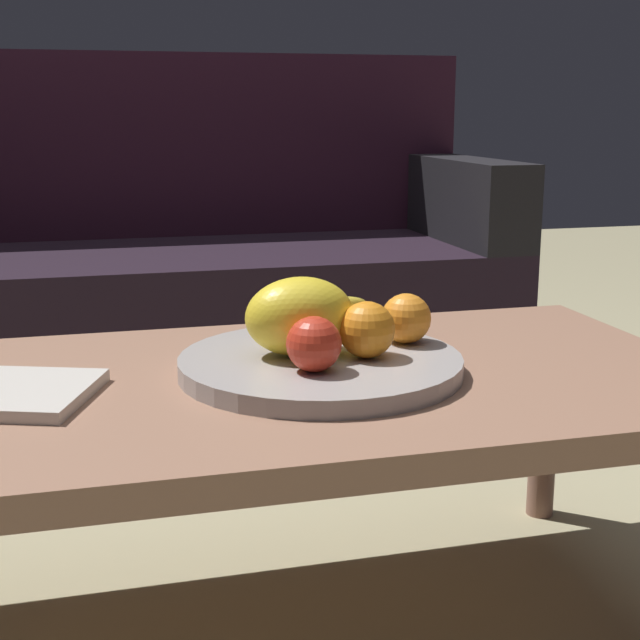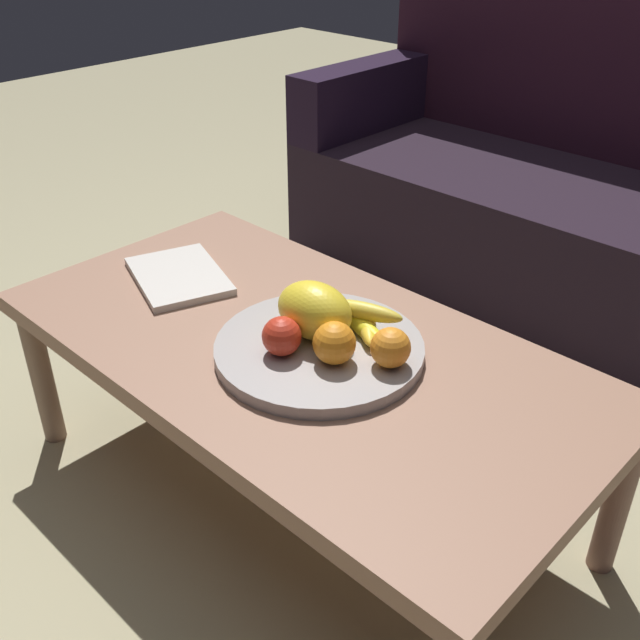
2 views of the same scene
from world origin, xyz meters
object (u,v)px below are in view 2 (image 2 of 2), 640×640
at_px(banana_bunch, 365,320).
at_px(fruit_bowl, 320,349).
at_px(couch, 579,206).
at_px(coffee_table, 297,360).
at_px(orange_left, 334,343).
at_px(magazine, 178,276).
at_px(apple_front, 282,336).
at_px(orange_front, 390,348).
at_px(melon_large_front, 315,311).

bearing_deg(banana_bunch, fruit_bowl, -112.00).
bearing_deg(couch, coffee_table, -89.02).
distance_m(couch, orange_left, 1.26).
height_order(banana_bunch, magazine, banana_bunch).
xyz_separation_m(orange_left, apple_front, (-0.09, -0.05, -0.00)).
distance_m(coffee_table, banana_bunch, 0.16).
bearing_deg(apple_front, coffee_table, 114.87).
bearing_deg(orange_front, couch, 100.42).
bearing_deg(orange_left, magazine, 177.48).
height_order(orange_front, banana_bunch, orange_front).
bearing_deg(orange_front, orange_left, -142.61).
relative_size(coffee_table, apple_front, 16.67).
relative_size(coffee_table, magazine, 4.81).
relative_size(melon_large_front, orange_front, 2.11).
distance_m(coffee_table, orange_front, 0.22).
bearing_deg(coffee_table, couch, 90.98).
height_order(coffee_table, fruit_bowl, fruit_bowl).
distance_m(orange_left, magazine, 0.49).
relative_size(apple_front, banana_bunch, 0.46).
bearing_deg(apple_front, melon_large_front, 89.07).
height_order(couch, apple_front, couch).
height_order(coffee_table, melon_large_front, melon_large_front).
distance_m(coffee_table, apple_front, 0.13).
distance_m(fruit_bowl, apple_front, 0.09).
xyz_separation_m(orange_front, magazine, (-0.57, -0.04, -0.05)).
bearing_deg(orange_left, couch, 96.38).
distance_m(fruit_bowl, orange_front, 0.15).
height_order(coffee_table, apple_front, apple_front).
xyz_separation_m(coffee_table, apple_front, (0.03, -0.07, 0.10)).
distance_m(banana_bunch, magazine, 0.47).
bearing_deg(couch, banana_bunch, -84.23).
xyz_separation_m(coffee_table, orange_left, (0.12, -0.02, 0.10)).
relative_size(coffee_table, fruit_bowl, 3.08).
height_order(melon_large_front, orange_front, melon_large_front).
xyz_separation_m(coffee_table, banana_bunch, (0.09, 0.09, 0.09)).
height_order(couch, banana_bunch, couch).
bearing_deg(fruit_bowl, melon_large_front, 154.72).
bearing_deg(magazine, banana_bunch, 30.90).
height_order(fruit_bowl, orange_left, orange_left).
xyz_separation_m(coffee_table, orange_front, (0.20, 0.04, 0.10)).
bearing_deg(orange_front, magazine, -176.13).
bearing_deg(banana_bunch, couch, 95.77).
xyz_separation_m(fruit_bowl, orange_front, (0.14, 0.03, 0.05)).
bearing_deg(banana_bunch, apple_front, -111.38).
bearing_deg(apple_front, orange_front, 32.83).
bearing_deg(orange_front, banana_bunch, 153.79).
height_order(coffee_table, orange_front, orange_front).
relative_size(coffee_table, banana_bunch, 7.60).
relative_size(coffee_table, couch, 0.71).
bearing_deg(apple_front, banana_bunch, 68.62).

